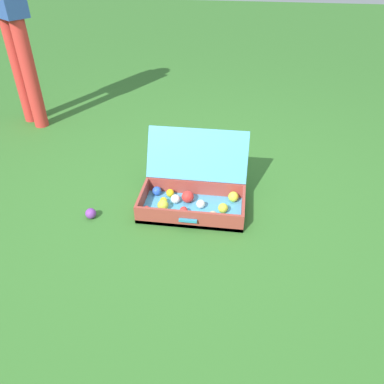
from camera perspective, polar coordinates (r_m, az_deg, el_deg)
ground_plane at (r=2.47m, az=-0.95°, el=-3.25°), size 16.00×16.00×0.00m
open_suitcase at (r=2.49m, az=0.14°, el=-0.01°), size 0.67×0.54×0.43m
stray_ball_on_grass at (r=2.50m, az=-14.80°, el=-3.09°), size 0.07×0.07×0.07m
bystander_person at (r=3.63m, az=-25.79°, el=24.01°), size 0.37×0.33×1.76m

